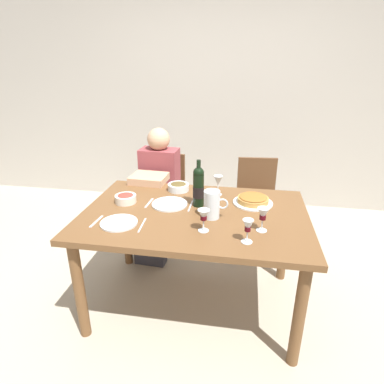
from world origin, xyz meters
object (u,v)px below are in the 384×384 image
(wine_glass_left_diner, at_px, (263,215))
(chair_right, at_px, (256,199))
(wine_glass_centre, at_px, (248,227))
(chair_left, at_px, (165,193))
(olive_bowl, at_px, (178,186))
(wine_glass_right_diner, at_px, (204,216))
(dinner_plate_left_setting, at_px, (119,223))
(dinner_plate_right_setting, at_px, (170,204))
(water_pitcher, at_px, (212,206))
(wine_glass_spare, at_px, (218,181))
(wine_bottle, at_px, (198,187))
(baked_tart, at_px, (253,200))
(dining_table, at_px, (195,224))
(diner_left, at_px, (156,191))
(salad_bowl, at_px, (126,198))

(wine_glass_left_diner, distance_m, chair_right, 1.15)
(wine_glass_centre, distance_m, chair_left, 1.52)
(olive_bowl, xyz_separation_m, chair_left, (-0.26, 0.54, -0.30))
(wine_glass_right_diner, relative_size, dinner_plate_left_setting, 0.60)
(olive_bowl, xyz_separation_m, dinner_plate_right_setting, (-0.01, -0.28, -0.03))
(water_pitcher, relative_size, wine_glass_spare, 1.22)
(olive_bowl, bearing_deg, wine_bottle, -52.55)
(chair_right, bearing_deg, wine_bottle, 56.03)
(wine_glass_right_diner, distance_m, wine_glass_centre, 0.27)
(water_pitcher, distance_m, baked_tart, 0.38)
(dining_table, height_order, chair_left, chair_left)
(wine_glass_centre, relative_size, dinner_plate_left_setting, 0.60)
(dining_table, relative_size, olive_bowl, 9.12)
(wine_bottle, xyz_separation_m, dinner_plate_right_setting, (-0.20, -0.02, -0.14))
(wine_glass_left_diner, xyz_separation_m, chair_right, (0.01, 1.09, -0.37))
(chair_left, distance_m, diner_left, 0.26)
(chair_right, bearing_deg, wine_glass_left_diner, 84.31)
(chair_left, relative_size, chair_right, 1.00)
(olive_bowl, distance_m, wine_glass_right_diner, 0.67)
(wine_bottle, height_order, water_pitcher, wine_bottle)
(wine_glass_spare, bearing_deg, chair_left, 134.43)
(salad_bowl, bearing_deg, baked_tart, 8.39)
(dinner_plate_left_setting, height_order, dinner_plate_right_setting, same)
(wine_glass_centre, bearing_deg, chair_right, 85.65)
(wine_glass_right_diner, xyz_separation_m, wine_glass_centre, (0.26, -0.09, -0.00))
(chair_right, bearing_deg, dining_table, 58.60)
(wine_glass_left_diner, distance_m, dinner_plate_left_setting, 0.88)
(dining_table, bearing_deg, chair_right, 63.87)
(chair_left, bearing_deg, dining_table, 119.78)
(olive_bowl, xyz_separation_m, chair_right, (0.63, 0.54, -0.30))
(wine_glass_right_diner, bearing_deg, wine_glass_left_diner, 9.87)
(wine_glass_left_diner, height_order, dinner_plate_right_setting, wine_glass_left_diner)
(chair_left, bearing_deg, chair_right, -176.75)
(water_pitcher, distance_m, chair_left, 1.17)
(olive_bowl, height_order, wine_glass_spare, wine_glass_spare)
(dinner_plate_left_setting, relative_size, diner_left, 0.20)
(wine_glass_left_diner, bearing_deg, chair_left, 128.79)
(baked_tart, xyz_separation_m, olive_bowl, (-0.57, 0.16, 0.00))
(wine_bottle, xyz_separation_m, olive_bowl, (-0.20, 0.26, -0.11))
(olive_bowl, xyz_separation_m, dinner_plate_left_setting, (-0.25, -0.61, -0.03))
(diner_left, bearing_deg, wine_glass_left_diner, 139.84)
(wine_bottle, height_order, diner_left, diner_left)
(olive_bowl, distance_m, dinner_plate_left_setting, 0.66)
(baked_tart, xyz_separation_m, wine_glass_spare, (-0.26, 0.12, 0.08))
(water_pitcher, bearing_deg, olive_bowl, 126.09)
(wine_glass_right_diner, distance_m, chair_right, 1.25)
(wine_glass_spare, distance_m, dinner_plate_right_setting, 0.41)
(dinner_plate_right_setting, distance_m, diner_left, 0.66)
(olive_bowl, relative_size, diner_left, 0.14)
(dinner_plate_left_setting, distance_m, dinner_plate_right_setting, 0.41)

